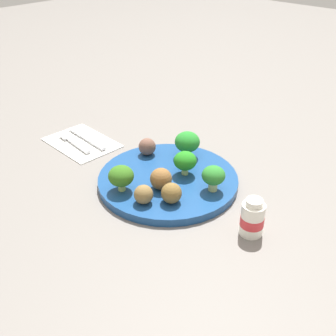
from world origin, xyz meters
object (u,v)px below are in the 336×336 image
at_px(fork, 73,142).
at_px(meatball_front_left, 161,179).
at_px(meatball_far_rim, 147,147).
at_px(broccoli_floret_mid_left, 185,161).
at_px(broccoli_floret_front_left, 121,176).
at_px(meatball_front_right, 171,193).
at_px(knife, 86,137).
at_px(plate, 168,180).
at_px(napkin, 82,142).
at_px(broccoli_floret_back_right, 213,176).
at_px(meatball_mid_right, 144,194).
at_px(yogurt_bottle, 252,219).
at_px(broccoli_floret_far_rim, 187,142).

bearing_deg(fork, meatball_front_left, 178.36).
bearing_deg(meatball_far_rim, broccoli_floret_mid_left, 177.28).
xyz_separation_m(broccoli_floret_front_left, meatball_front_right, (-0.09, -0.04, -0.01)).
height_order(broccoli_floret_mid_left, knife, broccoli_floret_mid_left).
distance_m(plate, napkin, 0.27).
bearing_deg(broccoli_floret_back_right, napkin, 5.81).
height_order(broccoli_floret_back_right, fork, broccoli_floret_back_right).
bearing_deg(broccoli_floret_front_left, broccoli_floret_back_right, -136.89).
xyz_separation_m(broccoli_floret_back_right, napkin, (0.36, 0.04, -0.04)).
distance_m(broccoli_floret_mid_left, napkin, 0.29).
bearing_deg(napkin, plate, -177.13).
bearing_deg(meatball_front_right, meatball_far_rim, -30.75).
xyz_separation_m(broccoli_floret_mid_left, meatball_front_right, (-0.05, 0.09, -0.01)).
distance_m(meatball_front_left, meatball_front_right, 0.05).
height_order(meatball_mid_right, meatball_front_left, meatball_front_left).
relative_size(broccoli_floret_back_right, fork, 0.42).
xyz_separation_m(meatball_front_left, knife, (0.29, -0.04, -0.03)).
relative_size(meatball_far_rim, yogurt_bottle, 0.54).
bearing_deg(knife, broccoli_floret_back_right, -177.16).
bearing_deg(meatball_far_rim, meatball_front_left, 146.62).
xyz_separation_m(plate, yogurt_bottle, (-0.21, 0.02, 0.02)).
bearing_deg(meatball_front_right, knife, -10.64).
xyz_separation_m(fork, yogurt_bottle, (-0.49, -0.01, 0.02)).
bearing_deg(broccoli_floret_mid_left, knife, 4.96).
xyz_separation_m(meatball_front_right, meatball_far_rim, (0.16, -0.09, -0.00)).
xyz_separation_m(broccoli_floret_far_rim, napkin, (0.24, 0.10, -0.05)).
bearing_deg(knife, broccoli_floret_far_rim, -161.35).
relative_size(meatball_front_right, meatball_far_rim, 1.02).
height_order(meatball_front_right, fork, meatball_front_right).
distance_m(plate, meatball_far_rim, 0.11).
bearing_deg(meatball_far_rim, broccoli_floret_front_left, 116.09).
relative_size(meatball_far_rim, napkin, 0.22).
bearing_deg(plate, meatball_mid_right, 106.46).
height_order(meatball_mid_right, knife, meatball_mid_right).
xyz_separation_m(plate, meatball_front_left, (-0.02, 0.04, 0.03)).
xyz_separation_m(meatball_front_right, fork, (0.34, -0.03, -0.03)).
height_order(broccoli_floret_mid_left, napkin, broccoli_floret_mid_left).
bearing_deg(napkin, meatball_mid_right, 164.76).
bearing_deg(napkin, broccoli_floret_front_left, 161.12).
relative_size(knife, yogurt_bottle, 2.11).
distance_m(meatball_far_rim, fork, 0.20).
bearing_deg(plate, knife, -1.07).
bearing_deg(broccoli_floret_far_rim, meatball_front_left, 109.48).
height_order(napkin, knife, knife).
bearing_deg(yogurt_bottle, broccoli_floret_mid_left, -13.93).
relative_size(broccoli_floret_far_rim, yogurt_bottle, 0.82).
height_order(plate, meatball_front_left, meatball_front_left).
xyz_separation_m(meatball_mid_right, meatball_far_rim, (0.12, -0.13, 0.00)).
height_order(meatball_front_right, meatball_far_rim, same).
relative_size(meatball_mid_right, meatball_far_rim, 0.94).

